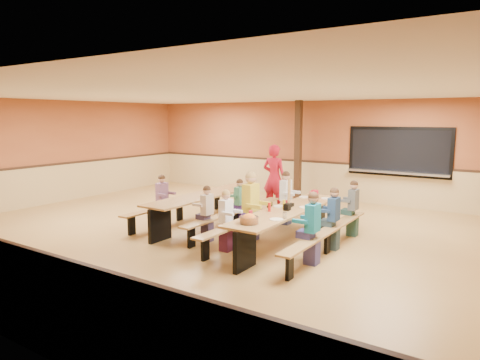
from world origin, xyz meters
The scene contains 23 objects.
ground centered at (0.00, 0.00, 0.00)m, with size 12.00×12.00×0.00m, color olive.
room_envelope centered at (0.00, 0.00, 0.69)m, with size 12.04×10.04×3.02m.
kitchen_pass_through centered at (2.60, 4.96, 1.49)m, with size 2.78×0.28×1.38m.
structural_post centered at (-0.20, 4.40, 1.50)m, with size 0.18×0.18×3.00m, color black.
cafeteria_table_main centered at (1.73, -0.08, 0.53)m, with size 1.91×3.70×0.74m.
cafeteria_table_second centered at (-0.61, 0.37, 0.53)m, with size 1.91×3.70×0.74m.
seated_child_white_left centered at (0.90, -0.99, 0.58)m, with size 0.34×0.28×1.15m, color white, non-canonical shape.
seated_adult_yellow centered at (0.90, -0.11, 0.69)m, with size 0.46×0.37×1.39m, color gold, non-canonical shape.
seated_child_grey_left centered at (0.90, 1.45, 0.62)m, with size 0.38×0.31×1.24m, color white, non-canonical shape.
seated_child_teal_right centered at (2.55, -0.78, 0.62)m, with size 0.38×0.31×1.24m, color teal, non-canonical shape.
seated_child_navy_right centered at (2.55, 0.21, 0.59)m, with size 0.35×0.29×1.18m, color navy, non-canonical shape.
seated_child_char_right centered at (2.55, 1.35, 0.58)m, with size 0.35×0.29×1.17m, color #484E52, non-canonical shape.
seated_child_purple_sec centered at (-1.43, -0.22, 0.59)m, with size 0.35×0.29×1.18m, color #7D5479, non-canonical shape.
seated_child_green_sec centered at (0.22, 0.53, 0.56)m, with size 0.32×0.26×1.11m, color #3E8061, non-canonical shape.
seated_child_tan_sec centered at (0.22, -0.67, 0.56)m, with size 0.33×0.27×1.13m, color beige, non-canonical shape.
standing_woman centered at (-0.04, 2.62, 0.89)m, with size 0.65×0.43×1.79m, color red.
punch_pitcher centered at (1.81, 1.03, 0.85)m, with size 0.16×0.16×0.22m, color red.
chip_bowl centered at (1.70, -1.46, 0.81)m, with size 0.32×0.32×0.15m, color orange, non-canonical shape.
napkin_dispenser centered at (1.77, -0.19, 0.80)m, with size 0.10×0.14×0.13m, color black.
condiment_mustard centered at (1.64, -0.08, 0.82)m, with size 0.06×0.06×0.17m, color yellow.
condiment_ketchup centered at (1.53, -0.46, 0.82)m, with size 0.06×0.06×0.17m, color #B2140F.
table_paddle centered at (1.63, 0.17, 0.88)m, with size 0.16×0.16×0.56m.
place_settings centered at (1.73, -0.08, 0.80)m, with size 0.65×3.30×0.11m, color beige, non-canonical shape.
Camera 1 is at (5.38, -7.37, 2.50)m, focal length 32.00 mm.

